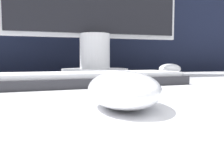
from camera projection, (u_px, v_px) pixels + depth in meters
partition_panel at (63, 104)px, 1.01m from camera, size 5.00×0.03×1.20m
computer_mouse_near at (124, 89)px, 0.25m from camera, size 0.10×0.13×0.04m
keyboard at (76, 79)px, 0.47m from camera, size 0.42×0.15×0.02m
computer_mouse_far at (170, 69)px, 0.88m from camera, size 0.12×0.13×0.03m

